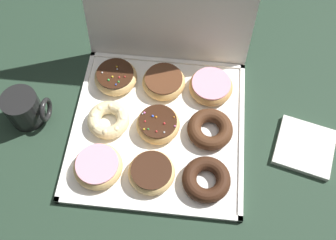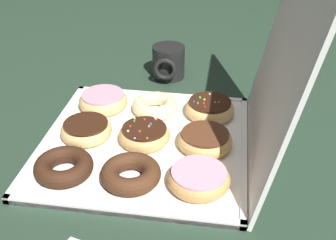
{
  "view_description": "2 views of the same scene",
  "coord_description": "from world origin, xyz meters",
  "px_view_note": "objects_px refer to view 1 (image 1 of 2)",
  "views": [
    {
      "loc": [
        0.07,
        -0.44,
        0.87
      ],
      "look_at": [
        0.02,
        0.01,
        0.04
      ],
      "focal_mm": 40.46,
      "sensor_mm": 36.0,
      "label": 1
    },
    {
      "loc": [
        0.75,
        0.17,
        0.54
      ],
      "look_at": [
        -0.04,
        0.05,
        0.05
      ],
      "focal_mm": 46.25,
      "sensor_mm": 36.0,
      "label": 2
    }
  ],
  "objects_px": {
    "chocolate_cake_ring_donut_5": "(210,130)",
    "napkin_stack": "(305,147)",
    "chocolate_frosted_donut_7": "(162,81)",
    "coffee_mug": "(25,109)",
    "sprinkle_donut_6": "(116,77)",
    "pink_frosted_donut_0": "(98,166)",
    "donut_box": "(158,128)",
    "pink_frosted_donut_8": "(211,86)",
    "cruller_donut_3": "(108,121)",
    "sprinkle_donut_4": "(158,125)",
    "chocolate_frosted_donut_1": "(152,172)",
    "chocolate_cake_ring_donut_2": "(206,179)"
  },
  "relations": [
    {
      "from": "chocolate_cake_ring_donut_5",
      "to": "napkin_stack",
      "type": "height_order",
      "value": "chocolate_cake_ring_donut_5"
    },
    {
      "from": "cruller_donut_3",
      "to": "chocolate_frosted_donut_7",
      "type": "distance_m",
      "value": 0.18
    },
    {
      "from": "chocolate_cake_ring_donut_2",
      "to": "cruller_donut_3",
      "type": "height_order",
      "value": "same"
    },
    {
      "from": "coffee_mug",
      "to": "pink_frosted_donut_8",
      "type": "bearing_deg",
      "value": 15.55
    },
    {
      "from": "pink_frosted_donut_0",
      "to": "chocolate_frosted_donut_1",
      "type": "height_order",
      "value": "pink_frosted_donut_0"
    },
    {
      "from": "cruller_donut_3",
      "to": "sprinkle_donut_4",
      "type": "bearing_deg",
      "value": 0.17
    },
    {
      "from": "chocolate_cake_ring_donut_5",
      "to": "sprinkle_donut_6",
      "type": "distance_m",
      "value": 0.29
    },
    {
      "from": "sprinkle_donut_6",
      "to": "napkin_stack",
      "type": "distance_m",
      "value": 0.52
    },
    {
      "from": "coffee_mug",
      "to": "chocolate_frosted_donut_1",
      "type": "bearing_deg",
      "value": -20.65
    },
    {
      "from": "pink_frosted_donut_0",
      "to": "sprinkle_donut_6",
      "type": "distance_m",
      "value": 0.26
    },
    {
      "from": "cruller_donut_3",
      "to": "sprinkle_donut_4",
      "type": "xyz_separation_m",
      "value": [
        0.13,
        0.0,
        0.0
      ]
    },
    {
      "from": "chocolate_cake_ring_donut_5",
      "to": "napkin_stack",
      "type": "xyz_separation_m",
      "value": [
        0.24,
        -0.01,
        -0.02
      ]
    },
    {
      "from": "chocolate_cake_ring_donut_5",
      "to": "napkin_stack",
      "type": "relative_size",
      "value": 0.83
    },
    {
      "from": "coffee_mug",
      "to": "pink_frosted_donut_0",
      "type": "bearing_deg",
      "value": -31.04
    },
    {
      "from": "pink_frosted_donut_8",
      "to": "cruller_donut_3",
      "type": "bearing_deg",
      "value": -152.66
    },
    {
      "from": "sprinkle_donut_4",
      "to": "sprinkle_donut_6",
      "type": "relative_size",
      "value": 0.96
    },
    {
      "from": "pink_frosted_donut_0",
      "to": "chocolate_cake_ring_donut_5",
      "type": "relative_size",
      "value": 1.02
    },
    {
      "from": "sprinkle_donut_4",
      "to": "chocolate_frosted_donut_7",
      "type": "height_order",
      "value": "sprinkle_donut_4"
    },
    {
      "from": "chocolate_frosted_donut_1",
      "to": "cruller_donut_3",
      "type": "height_order",
      "value": "same"
    },
    {
      "from": "pink_frosted_donut_0",
      "to": "donut_box",
      "type": "bearing_deg",
      "value": 44.83
    },
    {
      "from": "chocolate_cake_ring_donut_5",
      "to": "sprinkle_donut_6",
      "type": "relative_size",
      "value": 1.0
    },
    {
      "from": "pink_frosted_donut_0",
      "to": "chocolate_cake_ring_donut_5",
      "type": "height_order",
      "value": "pink_frosted_donut_0"
    },
    {
      "from": "cruller_donut_3",
      "to": "sprinkle_donut_4",
      "type": "height_order",
      "value": "sprinkle_donut_4"
    },
    {
      "from": "chocolate_frosted_donut_7",
      "to": "coffee_mug",
      "type": "bearing_deg",
      "value": -158.63
    },
    {
      "from": "chocolate_cake_ring_donut_2",
      "to": "sprinkle_donut_6",
      "type": "relative_size",
      "value": 1.0
    },
    {
      "from": "chocolate_frosted_donut_7",
      "to": "pink_frosted_donut_0",
      "type": "bearing_deg",
      "value": -115.75
    },
    {
      "from": "chocolate_frosted_donut_1",
      "to": "chocolate_cake_ring_donut_5",
      "type": "bearing_deg",
      "value": 44.38
    },
    {
      "from": "sprinkle_donut_6",
      "to": "coffee_mug",
      "type": "bearing_deg",
      "value": -147.73
    },
    {
      "from": "chocolate_frosted_donut_1",
      "to": "sprinkle_donut_4",
      "type": "bearing_deg",
      "value": 89.98
    },
    {
      "from": "donut_box",
      "to": "pink_frosted_donut_8",
      "type": "bearing_deg",
      "value": 45.35
    },
    {
      "from": "chocolate_cake_ring_donut_5",
      "to": "chocolate_frosted_donut_7",
      "type": "bearing_deg",
      "value": 135.97
    },
    {
      "from": "chocolate_frosted_donut_7",
      "to": "pink_frosted_donut_8",
      "type": "bearing_deg",
      "value": -0.56
    },
    {
      "from": "sprinkle_donut_6",
      "to": "coffee_mug",
      "type": "xyz_separation_m",
      "value": [
        -0.21,
        -0.13,
        0.02
      ]
    },
    {
      "from": "cruller_donut_3",
      "to": "pink_frosted_donut_8",
      "type": "bearing_deg",
      "value": 27.34
    },
    {
      "from": "donut_box",
      "to": "sprinkle_donut_6",
      "type": "xyz_separation_m",
      "value": [
        -0.13,
        0.13,
        0.02
      ]
    },
    {
      "from": "donut_box",
      "to": "napkin_stack",
      "type": "height_order",
      "value": "same"
    },
    {
      "from": "cruller_donut_3",
      "to": "pink_frosted_donut_8",
      "type": "xyz_separation_m",
      "value": [
        0.25,
        0.13,
        0.0
      ]
    },
    {
      "from": "pink_frosted_donut_0",
      "to": "pink_frosted_donut_8",
      "type": "relative_size",
      "value": 1.0
    },
    {
      "from": "chocolate_frosted_donut_1",
      "to": "chocolate_cake_ring_donut_2",
      "type": "height_order",
      "value": "chocolate_frosted_donut_1"
    },
    {
      "from": "chocolate_frosted_donut_7",
      "to": "coffee_mug",
      "type": "distance_m",
      "value": 0.36
    },
    {
      "from": "sprinkle_donut_6",
      "to": "chocolate_frosted_donut_7",
      "type": "distance_m",
      "value": 0.13
    },
    {
      "from": "cruller_donut_3",
      "to": "pink_frosted_donut_0",
      "type": "bearing_deg",
      "value": -90.75
    },
    {
      "from": "pink_frosted_donut_0",
      "to": "coffee_mug",
      "type": "bearing_deg",
      "value": 148.96
    },
    {
      "from": "chocolate_frosted_donut_1",
      "to": "chocolate_cake_ring_donut_2",
      "type": "distance_m",
      "value": 0.13
    },
    {
      "from": "sprinkle_donut_6",
      "to": "coffee_mug",
      "type": "relative_size",
      "value": 1.05
    },
    {
      "from": "pink_frosted_donut_0",
      "to": "chocolate_frosted_donut_7",
      "type": "relative_size",
      "value": 1.02
    },
    {
      "from": "pink_frosted_donut_0",
      "to": "chocolate_frosted_donut_1",
      "type": "xyz_separation_m",
      "value": [
        0.13,
        -0.0,
        -0.0
      ]
    },
    {
      "from": "chocolate_frosted_donut_1",
      "to": "chocolate_frosted_donut_7",
      "type": "height_order",
      "value": "same"
    },
    {
      "from": "chocolate_cake_ring_donut_5",
      "to": "sprinkle_donut_6",
      "type": "bearing_deg",
      "value": 153.27
    },
    {
      "from": "chocolate_cake_ring_donut_2",
      "to": "donut_box",
      "type": "bearing_deg",
      "value": 134.21
    }
  ]
}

